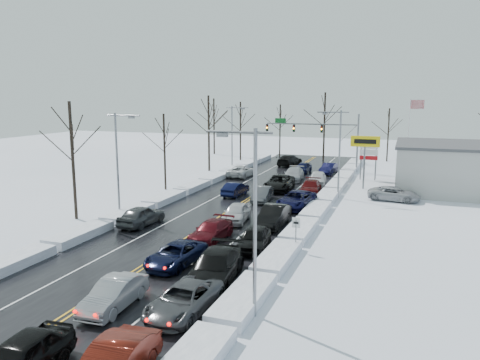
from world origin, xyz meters
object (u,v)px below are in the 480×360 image
at_px(traffic_signal_mast, 321,132).
at_px(tires_plus_sign, 365,145).
at_px(oncoming_car_0, 235,195).
at_px(flagpole, 410,129).

height_order(traffic_signal_mast, tires_plus_sign, traffic_signal_mast).
relative_size(traffic_signal_mast, oncoming_car_0, 3.08).
relative_size(tires_plus_sign, flagpole, 0.60).
relative_size(traffic_signal_mast, flagpole, 1.33).
bearing_deg(tires_plus_sign, flagpole, 71.56).
relative_size(flagpole, oncoming_car_0, 2.32).
bearing_deg(oncoming_car_0, tires_plus_sign, -142.33).
distance_m(tires_plus_sign, oncoming_car_0, 15.82).
distance_m(traffic_signal_mast, tires_plus_sign, 13.92).
bearing_deg(tires_plus_sign, traffic_signal_mast, 120.46).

